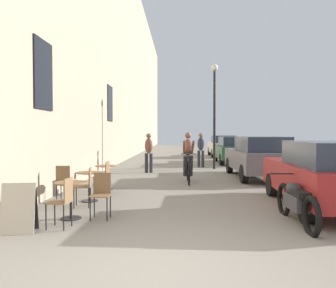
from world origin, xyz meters
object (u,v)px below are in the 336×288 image
(cafe_chair_far_toward_street, at_px, (104,175))
(parked_car_second, at_px, (259,157))
(parked_car_nearest, at_px, (325,174))
(cafe_chair_near_toward_street, at_px, (63,199))
(cafe_table_far, at_px, (106,172))
(cafe_table_mid, at_px, (90,180))
(parked_car_fourth, at_px, (222,146))
(sandwich_board_sign, at_px, (19,208))
(pedestrian_near, at_px, (149,150))
(cafe_table_near, at_px, (71,192))
(parked_car_third, at_px, (233,149))
(parked_motorcycle, at_px, (296,202))
(cafe_chair_mid_toward_street, at_px, (64,181))
(cafe_chair_mid_toward_wall, at_px, (86,184))
(street_lamp, at_px, (214,103))
(cyclist_on_bicycle, at_px, (188,158))
(pedestrian_mid, at_px, (201,148))
(cafe_chair_near_toward_wall, at_px, (101,192))

(cafe_chair_far_toward_street, xyz_separation_m, parked_car_second, (5.06, 3.44, 0.29))
(parked_car_nearest, bearing_deg, cafe_chair_near_toward_street, -162.16)
(cafe_table_far, bearing_deg, cafe_chair_far_toward_street, -83.04)
(cafe_table_mid, bearing_deg, cafe_table_far, 88.81)
(parked_car_nearest, bearing_deg, parked_car_fourth, 90.32)
(sandwich_board_sign, relative_size, pedestrian_near, 0.50)
(cafe_table_near, height_order, parked_car_third, parked_car_third)
(parked_car_second, relative_size, parked_car_fourth, 1.03)
(cafe_table_near, bearing_deg, cafe_table_far, 90.82)
(parked_motorcycle, bearing_deg, cafe_table_near, 177.23)
(cafe_chair_mid_toward_street, relative_size, sandwich_board_sign, 1.07)
(pedestrian_near, relative_size, parked_car_fourth, 0.39)
(cafe_chair_mid_toward_wall, distance_m, parked_car_third, 12.55)
(cafe_table_mid, height_order, parked_car_third, parked_car_third)
(cafe_chair_mid_toward_street, relative_size, street_lamp, 0.18)
(sandwich_board_sign, xyz_separation_m, cyclist_on_bicycle, (3.01, 6.04, 0.39))
(cafe_chair_mid_toward_wall, relative_size, parked_car_second, 0.20)
(cafe_chair_mid_toward_street, height_order, pedestrian_mid, pedestrian_mid)
(cafe_table_mid, distance_m, cafe_chair_mid_toward_street, 0.61)
(cafe_chair_far_toward_street, bearing_deg, parked_car_nearest, -18.76)
(street_lamp, distance_m, parked_motorcycle, 10.09)
(cafe_table_far, xyz_separation_m, parked_car_nearest, (5.37, -2.42, 0.26))
(cafe_chair_near_toward_street, height_order, cafe_chair_near_toward_wall, same)
(parked_car_third, bearing_deg, cafe_chair_mid_toward_wall, -114.07)
(cafe_chair_far_toward_street, distance_m, cyclist_on_bicycle, 3.33)
(pedestrian_near, relative_size, parked_motorcycle, 0.78)
(cafe_chair_near_toward_street, bearing_deg, cyclist_on_bicycle, 67.87)
(parked_car_fourth, bearing_deg, pedestrian_near, -113.40)
(cafe_chair_mid_toward_wall, distance_m, cafe_chair_far_toward_street, 1.73)
(cafe_chair_mid_toward_street, height_order, street_lamp, street_lamp)
(sandwich_board_sign, bearing_deg, parked_motorcycle, 8.36)
(cyclist_on_bicycle, bearing_deg, cafe_table_near, -115.37)
(parked_car_third, bearing_deg, cyclist_on_bicycle, -109.83)
(cafe_chair_mid_toward_street, distance_m, cafe_table_far, 1.91)
(parked_car_third, xyz_separation_m, parked_car_fourth, (0.12, 5.49, 0.02))
(cafe_chair_near_toward_wall, xyz_separation_m, parked_car_fourth, (4.64, 17.97, 0.27))
(cafe_table_near, relative_size, cafe_table_far, 1.00)
(street_lamp, bearing_deg, cafe_chair_near_toward_wall, -108.66)
(sandwich_board_sign, bearing_deg, parked_car_second, 51.72)
(cafe_chair_near_toward_wall, relative_size, pedestrian_near, 0.53)
(cafe_chair_far_toward_street, xyz_separation_m, parked_car_fourth, (5.20, 15.22, 0.27))
(cafe_chair_far_toward_street, distance_m, parked_car_fourth, 16.09)
(cafe_chair_near_toward_street, relative_size, cafe_chair_mid_toward_wall, 1.00)
(cafe_table_mid, height_order, cafe_chair_mid_toward_wall, cafe_chair_mid_toward_wall)
(cafe_chair_mid_toward_wall, bearing_deg, street_lamp, 65.79)
(cafe_table_far, xyz_separation_m, parked_motorcycle, (4.34, -3.65, -0.12))
(cafe_chair_near_toward_wall, height_order, pedestrian_near, pedestrian_near)
(pedestrian_near, bearing_deg, cafe_chair_mid_toward_street, -103.65)
(cafe_chair_near_toward_street, relative_size, parked_car_fourth, 0.21)
(cafe_chair_far_toward_street, bearing_deg, cafe_table_mid, -95.79)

